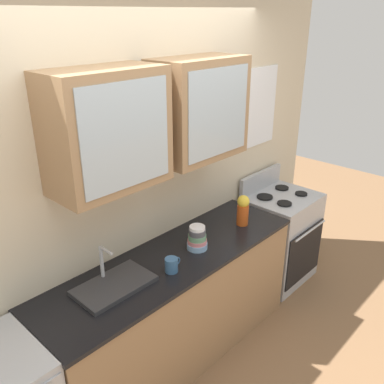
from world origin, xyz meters
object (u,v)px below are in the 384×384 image
sink_faucet (114,284)px  vase (243,210)px  stove_range (279,237)px  bowl_stack (197,238)px  cup_near_sink (172,265)px

sink_faucet → vase: sink_faucet is taller
sink_faucet → vase: size_ratio=1.92×
stove_range → sink_faucet: size_ratio=2.18×
sink_faucet → bowl_stack: bearing=-5.4°
stove_range → sink_faucet: sink_faucet is taller
sink_faucet → bowl_stack: (0.70, -0.07, 0.06)m
cup_near_sink → bowl_stack: bearing=12.5°
stove_range → vase: bearing=-175.8°
sink_faucet → vase: bearing=-3.8°
cup_near_sink → vase: bearing=3.8°
bowl_stack → vase: 0.53m
bowl_stack → stove_range: bearing=1.7°
vase → sink_faucet: bearing=176.2°
vase → stove_range: bearing=4.2°
stove_range → bowl_stack: 1.34m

